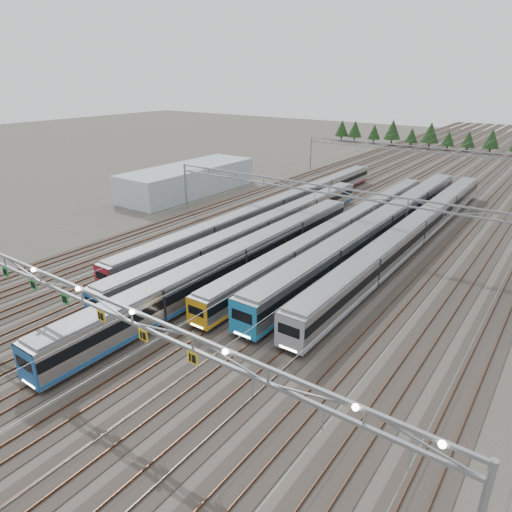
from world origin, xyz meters
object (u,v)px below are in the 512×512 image
Objects in this scene: gantry_near at (81,298)px; gantry_mid at (329,197)px; train_e at (381,227)px; train_a at (277,208)px; west_shed at (189,180)px; train_f at (414,232)px; train_c at (236,262)px; train_d at (343,228)px; gantry_far at (425,154)px; train_b at (260,230)px.

gantry_near is 1.00× the size of gantry_mid.
train_a is at bearing 179.15° from train_e.
gantry_near is 1.88× the size of west_shed.
train_e is 42.68m from west_shed.
train_f is (22.50, 0.56, 0.23)m from train_a.
train_d is at bearing 76.75° from train_c.
train_d is at bearing 86.77° from gantry_near.
west_shed reaches higher than train_c.
gantry_near is (-6.80, -43.73, 4.83)m from train_e.
gantry_near reaches higher than gantry_far.
train_a is at bearing 161.00° from gantry_mid.
gantry_mid is at bearing -151.88° from train_e.
gantry_far is at bearing 87.97° from train_c.
west_shed is (-35.57, 48.82, -4.40)m from gantry_near.
train_f reaches higher than train_d.
train_b is 0.84× the size of train_f.
train_e reaches higher than train_b.
gantry_near is 60.56m from west_shed.
gantry_mid is at bearing -13.73° from west_shed.
train_b is 1.86× the size of west_shed.
train_a is 1.05× the size of train_e.
gantry_mid is (2.25, 18.52, 4.24)m from train_c.
train_c is 0.77× the size of train_f.
train_a is at bearing -11.20° from west_shed.
train_b is 0.99× the size of gantry_far.
west_shed is at bearing -134.46° from gantry_far.
train_e is at bearing 38.64° from train_b.
train_c is 1.71× the size of west_shed.
train_a is 24.86m from west_shed.
train_b is at bearing -139.15° from train_d.
train_d is 44.68m from gantry_far.
train_e reaches higher than train_a.
gantry_far is at bearing 92.90° from train_d.
train_c is 0.91× the size of gantry_mid.
train_e is 1.17× the size of gantry_mid.
gantry_far is (-2.25, 44.40, 4.47)m from train_d.
gantry_mid is 36.85m from west_shed.
train_e is at bearing 33.78° from train_d.
train_d is at bearing -87.10° from gantry_far.
train_d is 0.94× the size of train_e.
gantry_mid is 1.00× the size of gantry_far.
train_a is 12.71m from gantry_mid.
gantry_mid is (-2.25, -0.60, 4.47)m from train_d.
gantry_far is 50.99m from west_shed.
west_shed reaches higher than train_f.
train_c is at bearing -96.93° from gantry_mid.
train_c is at bearing -68.10° from train_a.
train_a is 1.22× the size of gantry_mid.
west_shed is (-35.62, 8.70, -3.70)m from gantry_mid.
train_d is 9.78m from train_f.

